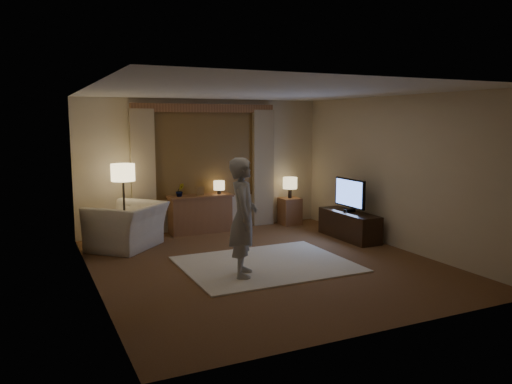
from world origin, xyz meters
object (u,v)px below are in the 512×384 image
side_table (290,211)px  person (243,217)px  sideboard (200,215)px  armchair (127,226)px  tv_stand (349,225)px

side_table → person: bearing=-129.0°
sideboard → armchair: bearing=-157.1°
tv_stand → person: bearing=-154.8°
side_table → armchair: bearing=-170.3°
sideboard → armchair: (-1.54, -0.65, 0.04)m
armchair → side_table: armchair is taller
person → sideboard: bearing=17.4°
sideboard → person: bearing=-97.1°
side_table → tv_stand: side_table is taller
armchair → side_table: size_ratio=2.12×
sideboard → tv_stand: bearing=-35.5°
sideboard → side_table: size_ratio=2.14×
side_table → person: (-2.34, -2.89, 0.57)m
armchair → tv_stand: 4.01m
side_table → person: person is taller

